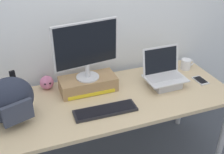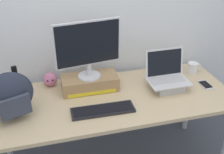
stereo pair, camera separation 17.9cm
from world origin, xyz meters
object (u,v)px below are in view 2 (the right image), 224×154
Objects in this scene: toner_box_yellow at (90,83)px; coffee_mug at (193,68)px; desktop_monitor at (88,47)px; messenger_backpack at (9,95)px; plush_toy at (50,79)px; open_laptop at (167,81)px; external_keyboard at (103,110)px; cell_phone at (205,85)px.

toner_box_yellow is 0.95m from coffee_mug.
coffee_mug is at bearing -5.36° from desktop_monitor.
messenger_backpack is (-0.59, -0.19, 0.10)m from toner_box_yellow.
plush_toy is at bearing 155.68° from toner_box_yellow.
open_laptop is at bearing -17.03° from plush_toy.
desktop_monitor is 1.12× the size of external_keyboard.
external_keyboard is at bearing -158.03° from coffee_mug.
coffee_mug is 1.19× the size of plush_toy.
open_laptop is 2.48× the size of coffee_mug.
toner_box_yellow is 4.03× the size of plush_toy.
messenger_backpack reaches higher than plush_toy.
desktop_monitor is at bearing 166.36° from cell_phone.
open_laptop is (0.61, -0.14, 0.01)m from toner_box_yellow.
cell_phone is at bearing -19.58° from desktop_monitor.
cell_phone is 1.32× the size of plush_toy.
toner_box_yellow is 0.87× the size of desktop_monitor.
external_keyboard is 0.92m from cell_phone.
toner_box_yellow is 3.06× the size of cell_phone.
toner_box_yellow is 0.96m from cell_phone.
open_laptop is 2.95× the size of plush_toy.
toner_box_yellow is at bearing 96.99° from external_keyboard.
external_keyboard is at bearing -32.12° from messenger_backpack.
desktop_monitor is at bearing -2.00° from messenger_backpack.
coffee_mug is at bearing 23.29° from external_keyboard.
coffee_mug reaches higher than external_keyboard.
external_keyboard is 1.17× the size of messenger_backpack.
open_laptop reaches higher than toner_box_yellow.
desktop_monitor is 3.52× the size of cell_phone.
plush_toy is (-0.31, 0.14, -0.00)m from toner_box_yellow.
open_laptop is (0.61, -0.14, -0.30)m from desktop_monitor.
desktop_monitor is (0.00, -0.00, 0.31)m from toner_box_yellow.
desktop_monitor is at bearing 96.97° from external_keyboard.
toner_box_yellow reaches higher than cell_phone.
coffee_mug is 0.24m from cell_phone.
desktop_monitor is 1.32× the size of messenger_backpack.
open_laptop is at bearing -13.13° from toner_box_yellow.
toner_box_yellow is at bearing 166.29° from cell_phone.
desktop_monitor is 4.64× the size of plush_toy.
coffee_mug is 1.26m from plush_toy.
plush_toy reaches higher than external_keyboard.
plush_toy reaches higher than cell_phone.
open_laptop is at bearing -20.90° from desktop_monitor.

